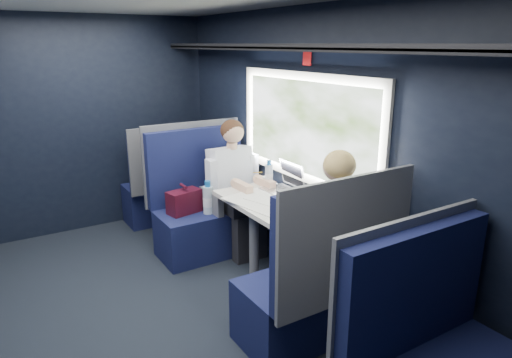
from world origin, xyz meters
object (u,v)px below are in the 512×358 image
seat_row_front (171,187)px  cup (266,181)px  man (236,181)px  laptop (287,183)px  seat_bay_far (318,287)px  woman (332,228)px  seat_bay_near (205,210)px  table (269,209)px  bottle_small (269,175)px

seat_row_front → cup: bearing=-74.6°
man → seat_row_front: bearing=102.8°
man → laptop: bearing=-69.5°
seat_bay_far → cup: 1.36m
woman → cup: (0.14, 1.08, 0.05)m
woman → man: bearing=90.0°
seat_bay_near → seat_bay_far: (0.01, -1.75, -0.01)m
table → laptop: laptop is taller
seat_bay_far → seat_row_front: 2.67m
man → laptop: 0.60m
seat_bay_near → man: man is taller
seat_bay_far → laptop: (0.46, 1.02, 0.40)m
woman → bottle_small: size_ratio=5.40×
seat_bay_near → seat_bay_far: 1.75m
seat_bay_near → seat_row_front: 0.92m
laptop → bottle_small: laptop is taller
seat_row_front → laptop: 1.76m
woman → laptop: woman is taller
table → cup: size_ratio=11.91×
bottle_small → laptop: bearing=-74.8°
seat_row_front → seat_bay_near: bearing=-90.5°
seat_row_front → laptop: size_ratio=3.32×
table → seat_bay_far: 0.93m
cup → seat_row_front: bearing=105.4°
seat_row_front → woman: 2.54m
seat_bay_near → laptop: (0.47, -0.73, 0.39)m
bottle_small → seat_bay_near: bearing=127.9°
seat_bay_far → laptop: seat_bay_far is taller
seat_row_front → laptop: seat_row_front is taller
seat_bay_near → man: (0.26, -0.17, 0.30)m
bottle_small → cup: bearing=111.4°
seat_row_front → man: man is taller
woman → bottle_small: woman is taller
woman → table: bearing=95.5°
table → laptop: 0.34m
seat_bay_near → table: bearing=-77.7°
seat_row_front → man: bearing=-77.2°
table → woman: size_ratio=0.76×
woman → bottle_small: 1.07m
seat_bay_near → laptop: 0.95m
laptop → seat_bay_far: bearing=-114.2°
table → bottle_small: size_ratio=4.08×
seat_bay_near → bottle_small: 0.79m
table → woman: (0.07, -0.71, 0.06)m
seat_row_front → laptop: bearing=-74.5°
cup → bottle_small: bearing=-68.6°
table → seat_row_front: (-0.18, 1.80, -0.25)m
seat_bay_near → man: 0.43m
seat_bay_near → cup: seat_bay_near is taller
seat_bay_near → man: bearing=-33.9°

